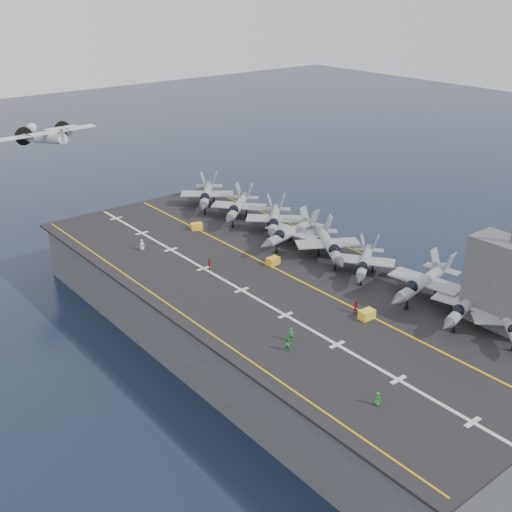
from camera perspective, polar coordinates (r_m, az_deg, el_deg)
ground at (r=104.76m, az=1.38°, el=-7.22°), size 500.00×500.00×0.00m
hull at (r=102.29m, az=1.41°, el=-4.81°), size 36.00×90.00×10.00m
flight_deck at (r=99.93m, az=1.44°, el=-2.19°), size 38.00×92.00×0.40m
foul_line at (r=101.61m, az=2.73°, el=-1.61°), size 0.35×90.00×0.02m
landing_centerline at (r=96.44m, az=-1.29°, el=-3.04°), size 0.50×90.00×0.02m
deck_edge_port at (r=90.94m, az=-6.80°, el=-4.97°), size 0.25×90.00×0.02m
deck_edge_stbd at (r=111.66m, az=8.71°, el=0.53°), size 0.25×90.00×0.02m
island_superstructure at (r=90.24m, az=21.47°, el=-1.49°), size 5.00×10.00×15.00m
fighter_jet_0 at (r=89.68m, az=21.50°, el=-5.39°), size 15.48×15.43×4.55m
fighter_jet_1 at (r=91.71m, az=18.20°, el=-4.08°), size 16.24×12.80×4.97m
fighter_jet_2 at (r=95.91m, az=14.63°, el=-2.18°), size 17.70×13.40×5.57m
fighter_jet_3 at (r=101.72m, az=9.66°, el=-0.44°), size 16.57×15.46×4.79m
fighter_jet_4 at (r=106.45m, az=6.52°, el=1.08°), size 17.42×19.16×5.54m
fighter_jet_5 at (r=111.43m, az=3.16°, el=2.19°), size 17.17×13.29×5.32m
fighter_jet_6 at (r=117.04m, az=1.65°, el=3.32°), size 18.34×18.55×5.44m
fighter_jet_7 at (r=123.77m, az=-1.61°, el=4.47°), size 18.77×18.06×5.45m
fighter_jet_8 at (r=130.99m, az=-4.42°, el=5.53°), size 18.42×19.07×5.54m
tow_cart_a at (r=89.72m, az=9.82°, el=-5.14°), size 2.22×1.51×1.29m
tow_cart_b at (r=104.67m, az=1.52°, el=-0.44°), size 2.18×1.51×1.25m
tow_cart_c at (r=119.73m, az=-5.29°, el=2.64°), size 2.40×1.93×1.25m
crew_0 at (r=73.11m, az=10.75°, el=-12.36°), size 0.77×1.06×1.66m
crew_1 at (r=83.35m, az=3.15°, el=-6.98°), size 1.30×1.17×1.81m
crew_2 at (r=81.27m, az=2.90°, el=-7.85°), size 1.15×0.84×1.79m
crew_4 at (r=102.91m, az=-4.17°, el=-0.75°), size 1.33×1.30×1.86m
crew_5 at (r=111.82m, az=-10.09°, el=0.99°), size 1.27×0.97×1.92m
crew_7 at (r=90.82m, az=8.84°, el=-4.50°), size 1.11×1.30×1.83m
transport_plane at (r=142.98m, az=-17.94°, el=9.91°), size 22.00×15.72×5.00m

